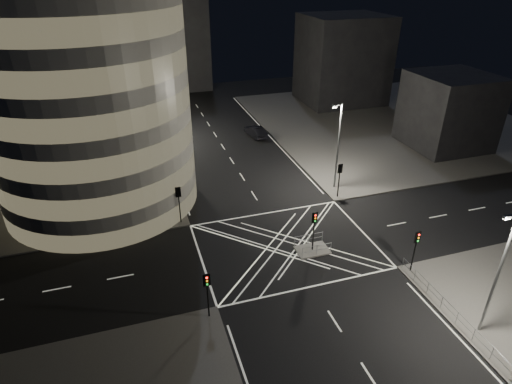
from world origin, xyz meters
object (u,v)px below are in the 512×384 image
object	(u,v)px
traffic_signal_fr	(340,174)
traffic_signal_island	(314,224)
street_lamp_right_far	(338,144)
street_lamp_left_far	(148,105)
traffic_signal_nl	(207,287)
traffic_signal_nr	(416,244)
central_island	(312,250)
traffic_signal_fl	(179,198)
street_lamp_left_near	(163,154)
street_lamp_right_near	(498,271)
sedan	(256,132)

from	to	relation	value
traffic_signal_fr	traffic_signal_island	xyz separation A→B (m)	(-6.80, -8.30, 0.00)
street_lamp_right_far	traffic_signal_island	bearing A→B (deg)	-125.30
street_lamp_left_far	traffic_signal_nl	bearing A→B (deg)	-89.01
traffic_signal_nr	traffic_signal_nl	bearing A→B (deg)	180.00
central_island	traffic_signal_fr	distance (m)	11.10
traffic_signal_fl	street_lamp_left_near	bearing A→B (deg)	96.97
traffic_signal_island	street_lamp_left_near	distance (m)	17.89
traffic_signal_fr	traffic_signal_island	world-z (taller)	same
traffic_signal_nl	traffic_signal_fr	size ratio (longest dim) A/B	1.00
street_lamp_left_far	traffic_signal_fr	bearing A→B (deg)	-51.83
traffic_signal_fr	traffic_signal_nl	bearing A→B (deg)	-142.31
street_lamp_left_near	central_island	bearing A→B (deg)	-49.73
central_island	street_lamp_right_far	xyz separation A→B (m)	(7.44, 10.50, 5.47)
traffic_signal_fl	street_lamp_right_near	world-z (taller)	street_lamp_right_near
street_lamp_left_far	street_lamp_right_far	bearing A→B (deg)	-48.06
traffic_signal_island	street_lamp_left_far	xyz separation A→B (m)	(-11.44, 31.50, 2.63)
street_lamp_left_far	street_lamp_right_far	world-z (taller)	same
street_lamp_left_near	street_lamp_left_far	world-z (taller)	same
traffic_signal_nl	traffic_signal_nr	size ratio (longest dim) A/B	1.00
traffic_signal_nl	street_lamp_left_near	bearing A→B (deg)	91.94
traffic_signal_nr	street_lamp_right_near	xyz separation A→B (m)	(0.64, -7.20, 2.63)
street_lamp_right_far	traffic_signal_nr	bearing A→B (deg)	-92.30
traffic_signal_island	sedan	size ratio (longest dim) A/B	0.82
traffic_signal_nl	traffic_signal_nr	distance (m)	17.60
traffic_signal_fl	sedan	world-z (taller)	traffic_signal_fl
street_lamp_right_far	street_lamp_right_near	bearing A→B (deg)	-90.00
street_lamp_left_near	sedan	xyz separation A→B (m)	(15.10, 15.35, -4.74)
central_island	traffic_signal_island	bearing A→B (deg)	0.00
central_island	street_lamp_right_near	world-z (taller)	street_lamp_right_near
traffic_signal_fl	sedan	distance (m)	25.22
street_lamp_left_near	sedan	world-z (taller)	street_lamp_left_near
traffic_signal_island	street_lamp_left_near	xyz separation A→B (m)	(-11.44, 13.50, 2.63)
traffic_signal_fl	traffic_signal_nr	bearing A→B (deg)	-37.69
traffic_signal_fr	traffic_signal_nr	distance (m)	13.60
traffic_signal_fr	street_lamp_left_near	bearing A→B (deg)	164.08
traffic_signal_fl	street_lamp_left_far	bearing A→B (deg)	91.57
street_lamp_left_near	street_lamp_right_far	xyz separation A→B (m)	(18.87, -3.00, 0.00)
central_island	traffic_signal_fr	bearing A→B (deg)	50.67
central_island	traffic_signal_nl	distance (m)	12.36
traffic_signal_nl	street_lamp_left_far	xyz separation A→B (m)	(-0.64, 36.80, 2.63)
traffic_signal_fl	traffic_signal_nr	size ratio (longest dim) A/B	1.00
traffic_signal_fr	street_lamp_right_near	world-z (taller)	street_lamp_right_near
traffic_signal_nr	sedan	distance (m)	34.36
traffic_signal_fr	street_lamp_left_near	size ratio (longest dim) A/B	0.40
traffic_signal_nl	traffic_signal_island	bearing A→B (deg)	26.14
traffic_signal_island	street_lamp_left_near	bearing A→B (deg)	130.27
street_lamp_right_far	traffic_signal_nl	bearing A→B (deg)	-139.09
traffic_signal_fl	traffic_signal_fr	xyz separation A→B (m)	(17.60, 0.00, 0.00)
traffic_signal_island	street_lamp_right_far	world-z (taller)	street_lamp_right_far
traffic_signal_island	traffic_signal_fl	bearing A→B (deg)	142.46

